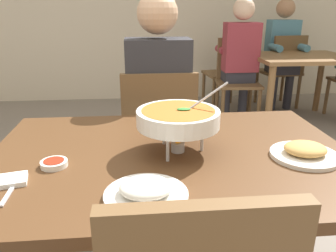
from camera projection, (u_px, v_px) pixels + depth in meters
dining_table_main at (172, 176)px, 1.28m from camera, size 1.34×0.92×0.73m
chair_diner_main at (159, 134)px, 2.02m from camera, size 0.44×0.44×0.90m
diner_main at (158, 95)px, 1.97m from camera, size 0.40×0.45×1.31m
curry_bowl at (178, 118)px, 1.21m from camera, size 0.33×0.30×0.26m
rice_plate at (146, 191)px, 0.95m from camera, size 0.24×0.24×0.06m
appetizer_plate at (305, 152)px, 1.20m from camera, size 0.24×0.24×0.06m
sauce_dish at (54, 163)px, 1.14m from camera, size 0.09×0.09×0.02m
napkin_folded at (6, 181)px, 1.03m from camera, size 0.13×0.10×0.02m
spoon_utensil at (11, 190)px, 0.99m from camera, size 0.01×0.17×0.01m
dining_table_far at (300, 68)px, 3.64m from camera, size 1.00×0.80×0.73m
chair_bg_left at (237, 75)px, 3.71m from camera, size 0.47×0.47×0.90m
chair_bg_middle at (283, 67)px, 4.17m from camera, size 0.49×0.49×0.90m
chair_bg_corner at (231, 67)px, 4.16m from camera, size 0.49×0.49×0.90m
patron_bg_left at (240, 54)px, 3.60m from camera, size 0.40×0.45×1.31m
patron_bg_middle at (283, 48)px, 4.10m from camera, size 0.40×0.45×1.31m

